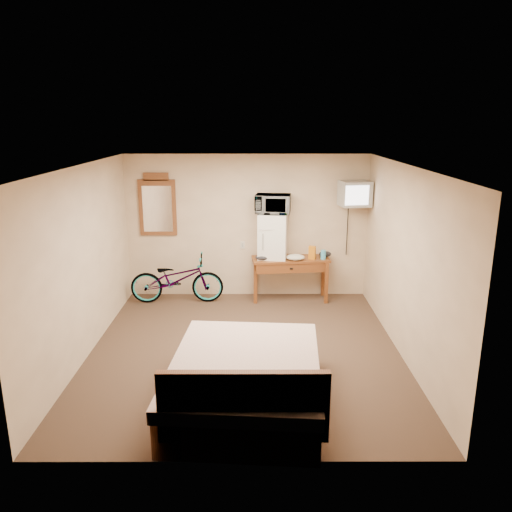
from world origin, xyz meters
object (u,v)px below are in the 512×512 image
Objects in this scene: blue_cup at (323,255)px; wall_mirror at (157,205)px; desk at (290,265)px; bicycle at (177,279)px; mini_fridge at (273,236)px; bed at (245,382)px; microwave at (273,204)px; crt_television at (355,194)px.

wall_mirror is at bearing 173.89° from blue_cup.
wall_mirror reaches higher than desk.
bicycle is (0.34, -0.37, -1.21)m from wall_mirror.
bed is (-0.41, -3.43, -0.85)m from mini_fridge.
wall_mirror is (-1.98, 0.21, 0.49)m from mini_fridge.
bed reaches higher than bicycle.
desk is 2.34× the size of microwave.
wall_mirror is 1.31m from bicycle.
blue_cup is 0.26× the size of crt_television.
microwave reaches higher than mini_fridge.
bicycle is at bearing -177.67° from crt_television.
blue_cup is at bearing -3.45° from desk.
microwave is 0.95× the size of crt_television.
desk is 0.60m from mini_fridge.
wall_mirror reaches higher than microwave.
blue_cup reaches higher than bicycle.
mini_fridge reaches higher than blue_cup.
desk is at bearing 176.55° from blue_cup.
microwave is at bearing -86.95° from bicycle.
desk is 1.62m from crt_television.
crt_television is 3.36m from wall_mirror.
mini_fridge is at bearing -86.95° from bicycle.
blue_cup is at bearing -6.11° from wall_mirror.
microwave is at bearing 56.31° from mini_fridge.
blue_cup is 1.15m from crt_television.
crt_television reaches higher than bed.
microwave is (-0.31, 0.06, 1.06)m from desk.
bed is at bearing -110.88° from blue_cup.
bicycle is at bearing -178.44° from blue_cup.
wall_mirror is (-2.85, 0.31, 0.80)m from blue_cup.
blue_cup is 0.15× the size of wall_mirror.
blue_cup is at bearing 69.12° from bed.
wall_mirror is at bearing 175.70° from crt_television.
blue_cup is (0.87, -0.10, -0.31)m from mini_fridge.
mini_fridge is 4.92× the size of blue_cup.
mini_fridge is at bearing -116.19° from microwave.
desk is 0.59m from blue_cup.
microwave reaches higher than bed.
wall_mirror is 0.68× the size of bicycle.
wall_mirror is 4.19m from bed.
bed is (1.23, -3.27, -0.12)m from bicycle.
microwave is 2.08m from bicycle.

